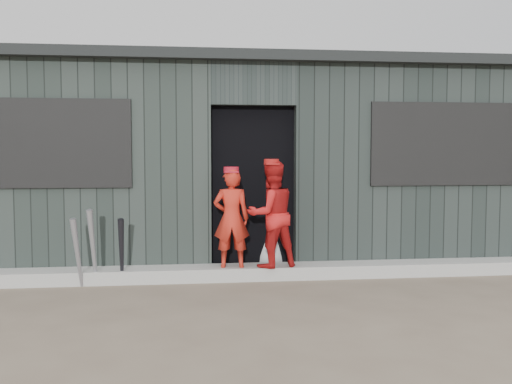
{
  "coord_description": "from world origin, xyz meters",
  "views": [
    {
      "loc": [
        -0.75,
        -4.61,
        1.45
      ],
      "look_at": [
        0.0,
        1.8,
        1.0
      ],
      "focal_mm": 40.0,
      "sensor_mm": 36.0,
      "label": 1
    }
  ],
  "objects": [
    {
      "name": "ground",
      "position": [
        0.0,
        0.0,
        0.0
      ],
      "size": [
        80.0,
        80.0,
        0.0
      ],
      "primitive_type": "plane",
      "color": "brown",
      "rests_on": "ground"
    },
    {
      "name": "curb",
      "position": [
        0.0,
        1.82,
        0.07
      ],
      "size": [
        8.0,
        0.36,
        0.15
      ],
      "primitive_type": "cube",
      "color": "gray",
      "rests_on": "ground"
    },
    {
      "name": "bat_left",
      "position": [
        -1.79,
        1.64,
        0.42
      ],
      "size": [
        0.11,
        0.26,
        0.85
      ],
      "primitive_type": "cone",
      "rotation": [
        0.22,
        0.0,
        -0.16
      ],
      "color": "#94959D",
      "rests_on": "ground"
    },
    {
      "name": "bat_mid",
      "position": [
        -1.94,
        1.58,
        0.38
      ],
      "size": [
        0.14,
        0.23,
        0.76
      ],
      "primitive_type": "cone",
      "rotation": [
        0.2,
        0.0,
        -0.38
      ],
      "color": "gray",
      "rests_on": "ground"
    },
    {
      "name": "bat_right",
      "position": [
        -1.49,
        1.66,
        0.37
      ],
      "size": [
        0.09,
        0.25,
        0.74
      ],
      "primitive_type": "cone",
      "rotation": [
        0.24,
        0.0,
        0.09
      ],
      "color": "black",
      "rests_on": "ground"
    },
    {
      "name": "player_red_left",
      "position": [
        -0.28,
        1.77,
        0.71
      ],
      "size": [
        0.42,
        0.29,
        1.11
      ],
      "primitive_type": "imported",
      "rotation": [
        0.0,
        0.0,
        3.07
      ],
      "color": "red",
      "rests_on": "curb"
    },
    {
      "name": "player_red_right",
      "position": [
        0.17,
        1.73,
        0.75
      ],
      "size": [
        0.7,
        0.61,
        1.2
      ],
      "primitive_type": "imported",
      "rotation": [
        0.0,
        0.0,
        3.46
      ],
      "color": "red",
      "rests_on": "curb"
    },
    {
      "name": "player_grey_back",
      "position": [
        0.25,
        2.28,
        0.6
      ],
      "size": [
        0.68,
        0.56,
        1.2
      ],
      "primitive_type": "imported",
      "rotation": [
        0.0,
        0.0,
        3.49
      ],
      "color": "#ABABAB",
      "rests_on": "ground"
    },
    {
      "name": "dugout",
      "position": [
        -0.0,
        3.5,
        1.29
      ],
      "size": [
        8.3,
        3.3,
        2.62
      ],
      "color": "black",
      "rests_on": "ground"
    }
  ]
}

